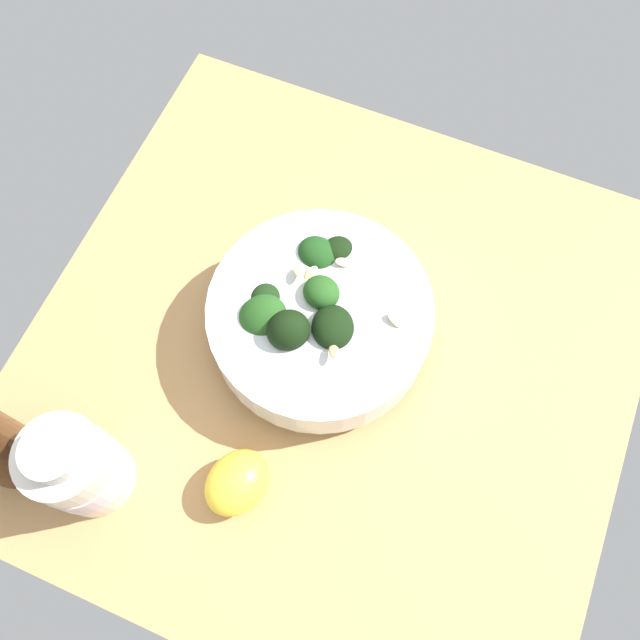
# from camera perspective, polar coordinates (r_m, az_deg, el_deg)

# --- Properties ---
(ground_plane) EXTENTS (0.61, 0.61, 0.05)m
(ground_plane) POSITION_cam_1_polar(r_m,az_deg,el_deg) (0.73, 0.95, -3.36)
(ground_plane) COLOR tan
(bowl_of_broccoli) EXTENTS (0.22, 0.22, 0.10)m
(bowl_of_broccoli) POSITION_cam_1_polar(r_m,az_deg,el_deg) (0.67, -0.17, 0.24)
(bowl_of_broccoli) COLOR white
(bowl_of_broccoli) RESTS_ON ground_plane
(lemon_wedge) EXTENTS (0.07, 0.08, 0.04)m
(lemon_wedge) POSITION_cam_1_polar(r_m,az_deg,el_deg) (0.65, -7.01, -13.41)
(lemon_wedge) COLOR yellow
(lemon_wedge) RESTS_ON ground_plane
(bottle_tall) EXTENTS (0.08, 0.08, 0.13)m
(bottle_tall) POSITION_cam_1_polar(r_m,az_deg,el_deg) (0.65, -19.73, -11.57)
(bottle_tall) COLOR beige
(bottle_tall) RESTS_ON ground_plane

